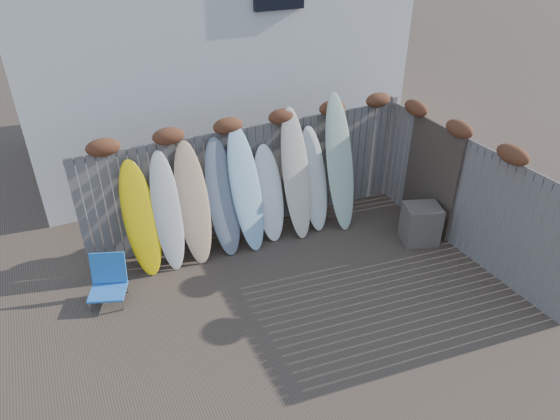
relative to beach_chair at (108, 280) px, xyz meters
name	(u,v)px	position (x,y,z in m)	size (l,w,h in m)	color
ground	(314,302)	(2.78, -1.48, -0.33)	(80.00, 80.00, 0.00)	#493A2D
back_fence	(254,169)	(2.84, 0.91, 0.86)	(6.05, 0.28, 2.24)	slate
right_fence	(465,189)	(5.77, -1.23, 0.82)	(0.28, 4.40, 2.24)	slate
house	(198,11)	(3.28, 5.02, 2.87)	(8.50, 5.50, 6.33)	silver
beach_chair	(108,280)	(0.00, 0.00, 0.00)	(0.69, 0.71, 0.71)	blue
wooden_crate	(421,224)	(5.29, -0.84, 0.03)	(0.61, 0.51, 0.71)	#4A4038
lattice_panel	(431,176)	(5.76, -0.42, 0.68)	(0.06, 1.34, 2.01)	#423828
surfboard_0	(141,219)	(0.70, 0.52, 0.61)	(0.53, 0.07, 1.95)	#E3BD06
surfboard_1	(167,212)	(1.13, 0.51, 0.64)	(0.46, 0.07, 2.01)	silver
surfboard_2	(193,204)	(1.56, 0.50, 0.68)	(0.53, 0.07, 2.10)	#E9AC7F
surfboard_3	(223,198)	(2.08, 0.50, 0.67)	(0.53, 0.07, 2.07)	slate
surfboard_4	(246,190)	(2.49, 0.47, 0.74)	(0.54, 0.07, 2.23)	#A4D1E6
surfboard_5	(269,194)	(2.95, 0.52, 0.53)	(0.52, 0.07, 1.77)	white
surfboard_6	(296,175)	(3.45, 0.47, 0.82)	(0.50, 0.07, 2.38)	beige
surfboard_7	(314,180)	(3.84, 0.50, 0.62)	(0.50, 0.07, 1.96)	white
surfboard_8	(340,163)	(4.31, 0.40, 0.89)	(0.52, 0.07, 2.54)	#B2CCAD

